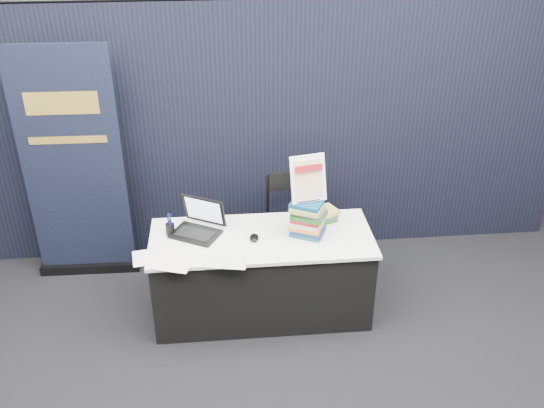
{
  "coord_description": "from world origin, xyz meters",
  "views": [
    {
      "loc": [
        -0.31,
        -3.56,
        3.37
      ],
      "look_at": [
        0.09,
        0.55,
        1.05
      ],
      "focal_mm": 40.0,
      "sensor_mm": 36.0,
      "label": 1
    }
  ],
  "objects": [
    {
      "name": "display_table",
      "position": [
        0.0,
        0.55,
        0.38
      ],
      "size": [
        1.8,
        0.75,
        0.75
      ],
      "color": "black",
      "rests_on": "floor"
    },
    {
      "name": "laptop",
      "position": [
        -0.53,
        0.68,
        0.82
      ],
      "size": [
        0.45,
        0.45,
        0.28
      ],
      "rotation": [
        0.0,
        0.0,
        -0.5
      ],
      "color": "black",
      "rests_on": "display_table"
    },
    {
      "name": "wall_back",
      "position": [
        0.0,
        4.0,
        1.75
      ],
      "size": [
        8.0,
        0.02,
        3.5
      ],
      "primitive_type": "cube",
      "color": "beige",
      "rests_on": "floor"
    },
    {
      "name": "info_sign",
      "position": [
        0.37,
        0.58,
        1.24
      ],
      "size": [
        0.3,
        0.17,
        0.39
      ],
      "rotation": [
        0.0,
        0.0,
        0.2
      ],
      "color": "black",
      "rests_on": "book_stack_tall"
    },
    {
      "name": "pen_cup",
      "position": [
        -0.73,
        0.66,
        0.8
      ],
      "size": [
        0.09,
        0.09,
        0.09
      ],
      "primitive_type": "cylinder",
      "rotation": [
        0.0,
        0.0,
        -0.33
      ],
      "color": "black",
      "rests_on": "display_table"
    },
    {
      "name": "book_stack_tall",
      "position": [
        0.37,
        0.55,
        0.9
      ],
      "size": [
        0.31,
        0.28,
        0.31
      ],
      "rotation": [
        0.0,
        0.0,
        -0.43
      ],
      "color": "#1B5367",
      "rests_on": "display_table"
    },
    {
      "name": "brochure_left",
      "position": [
        -0.85,
        0.34,
        0.75
      ],
      "size": [
        0.34,
        0.26,
        0.0
      ],
      "primitive_type": "cube",
      "rotation": [
        0.0,
        0.0,
        0.15
      ],
      "color": "silver",
      "rests_on": "display_table"
    },
    {
      "name": "pullup_banner",
      "position": [
        -1.57,
        1.29,
        0.96
      ],
      "size": [
        0.92,
        0.12,
        2.16
      ],
      "rotation": [
        0.0,
        0.0,
        -0.02
      ],
      "color": "black",
      "rests_on": "floor"
    },
    {
      "name": "brochure_right",
      "position": [
        -0.29,
        0.24,
        0.75
      ],
      "size": [
        0.34,
        0.27,
        0.0
      ],
      "primitive_type": "cube",
      "rotation": [
        0.0,
        0.0,
        -0.18
      ],
      "color": "silver",
      "rests_on": "display_table"
    },
    {
      "name": "brochure_mid",
      "position": [
        -0.71,
        0.25,
        0.75
      ],
      "size": [
        0.38,
        0.32,
        0.0
      ],
      "primitive_type": "cube",
      "rotation": [
        0.0,
        0.0,
        -0.31
      ],
      "color": "white",
      "rests_on": "display_table"
    },
    {
      "name": "floor",
      "position": [
        0.0,
        0.0,
        0.0
      ],
      "size": [
        8.0,
        8.0,
        0.0
      ],
      "primitive_type": "plane",
      "color": "black",
      "rests_on": "ground"
    },
    {
      "name": "stacking_chair",
      "position": [
        0.33,
        1.03,
        0.56
      ],
      "size": [
        0.55,
        0.56,
        1.01
      ],
      "rotation": [
        0.0,
        0.0,
        0.23
      ],
      "color": "black",
      "rests_on": "floor"
    },
    {
      "name": "book_stack_short",
      "position": [
        0.52,
        0.76,
        0.8
      ],
      "size": [
        0.29,
        0.26,
        0.1
      ],
      "rotation": [
        0.0,
        0.0,
        0.37
      ],
      "color": "#1A631E",
      "rests_on": "display_table"
    },
    {
      "name": "mouse",
      "position": [
        -0.06,
        0.51,
        0.77
      ],
      "size": [
        0.09,
        0.13,
        0.04
      ],
      "primitive_type": "ellipsoid",
      "rotation": [
        0.0,
        0.0,
        -0.12
      ],
      "color": "black",
      "rests_on": "display_table"
    },
    {
      "name": "drape_partition",
      "position": [
        0.0,
        1.6,
        1.2
      ],
      "size": [
        6.0,
        0.08,
        2.4
      ],
      "primitive_type": "cube",
      "color": "black",
      "rests_on": "floor"
    }
  ]
}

